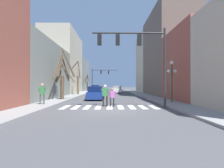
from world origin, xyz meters
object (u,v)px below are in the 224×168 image
Objects in this scene: street_lamp_right_corner at (172,73)px; street_tree_right_mid at (63,76)px; car_parked_left_far at (117,90)px; street_tree_left_far at (87,83)px; street_tree_right_near at (62,82)px; traffic_signal_far at (100,75)px; pedestrian_crossing_street at (105,94)px; car_parked_right_far at (96,93)px; pedestrian_waiting_at_curb at (112,96)px; traffic_signal_near at (138,49)px; street_tree_right_far at (77,80)px; pedestrian_on_left_sidewalk at (42,92)px; car_driving_toward_lane at (95,89)px.

street_tree_right_mid reaches higher than street_lamp_right_corner.
street_lamp_right_corner is 11.88m from street_tree_right_mid.
car_parked_left_far is 10.12m from street_tree_left_far.
street_tree_right_near is (-7.46, -17.50, 1.35)m from car_parked_left_far.
car_parked_left_far is at bearing 66.90° from street_tree_right_near.
traffic_signal_far reaches higher than pedestrian_crossing_street.
street_tree_left_far is (-0.56, 25.29, -0.58)m from street_tree_right_mid.
car_parked_right_far reaches higher than pedestrian_waiting_at_curb.
car_parked_right_far is 17.76m from car_parked_left_far.
street_tree_right_mid is (-7.64, 6.38, -1.78)m from traffic_signal_near.
street_tree_right_mid is 1.30× the size of street_tree_left_far.
car_parked_right_far is 0.81× the size of street_tree_right_far.
street_tree_left_far reaches higher than pedestrian_on_left_sidewalk.
street_tree_right_mid is 25.31m from street_tree_left_far.
street_tree_right_mid is (-3.67, -1.32, 2.10)m from car_parked_right_far.
traffic_signal_near is 0.99× the size of traffic_signal_far.
car_driving_toward_lane is 0.98× the size of car_parked_left_far.
car_driving_toward_lane is at bearing -101.85° from pedestrian_on_left_sidewalk.
street_tree_left_far reaches higher than car_parked_left_far.
street_tree_right_mid is (0.42, 5.07, 1.66)m from pedestrian_on_left_sidewalk.
traffic_signal_far reaches higher than street_lamp_right_corner.
pedestrian_crossing_street is at bearing -71.81° from street_tree_right_far.
street_lamp_right_corner is 0.82× the size of car_parked_left_far.
car_parked_left_far is at bearing 47.48° from street_tree_right_far.
pedestrian_on_left_sidewalk reaches higher than pedestrian_waiting_at_curb.
car_parked_left_far is 20.13m from street_tree_right_mid.
car_parked_right_far is 10.43m from street_tree_right_far.
street_tree_right_far reaches higher than car_driving_toward_lane.
pedestrian_waiting_at_curb is 17.46m from street_tree_right_far.
car_parked_left_far is (-4.37, 22.19, -2.23)m from street_lamp_right_corner.
street_lamp_right_corner is 31.11m from street_tree_left_far.
traffic_signal_near is 1.47× the size of street_tree_right_near.
car_parked_right_far is (-7.70, 4.75, -2.23)m from street_lamp_right_corner.
street_lamp_right_corner is at bearing -67.43° from street_tree_left_far.
pedestrian_crossing_street is 8.75m from street_tree_right_near.
traffic_signal_far is 4.27m from street_tree_left_far.
traffic_signal_far reaches higher than street_tree_left_far.
pedestrian_waiting_at_curb is at bearing -84.65° from traffic_signal_far.
street_tree_right_mid is at bearing -101.45° from pedestrian_on_left_sidewalk.
traffic_signal_near is 5.04m from street_lamp_right_corner.
traffic_signal_near is 25.44m from car_parked_left_far.
street_tree_right_far reaches higher than pedestrian_waiting_at_curb.
street_tree_right_far reaches higher than street_lamp_right_corner.
pedestrian_waiting_at_curb is (1.92, -6.90, 0.15)m from car_parked_right_far.
car_driving_toward_lane is at bearing 110.50° from street_lamp_right_corner.
street_tree_right_near is (-2.42, -20.47, 1.30)m from car_driving_toward_lane.
street_tree_right_near is 1.54m from street_tree_right_mid.
pedestrian_crossing_street is 1.17× the size of pedestrian_waiting_at_curb.
car_parked_left_far is at bearing -120.57° from car_driving_toward_lane.
street_tree_right_near is 0.94× the size of street_tree_left_far.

